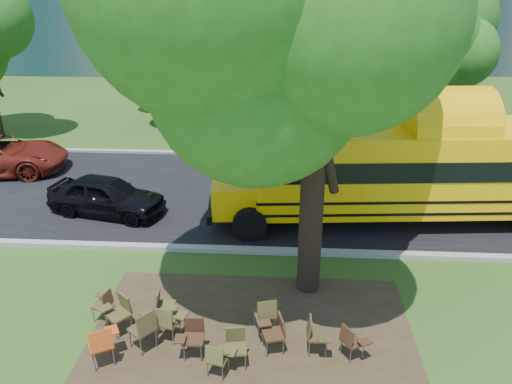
# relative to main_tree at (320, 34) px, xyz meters

# --- Properties ---
(ground) EXTENTS (160.00, 160.00, 0.00)m
(ground) POSITION_rel_main_tree_xyz_m (-2.27, -1.36, -6.13)
(ground) COLOR #2E4B17
(ground) RESTS_ON ground
(dirt_patch) EXTENTS (7.00, 4.50, 0.03)m
(dirt_patch) POSITION_rel_main_tree_xyz_m (-1.27, -1.86, -6.11)
(dirt_patch) COLOR #382819
(dirt_patch) RESTS_ON ground
(asphalt_road) EXTENTS (80.00, 8.00, 0.04)m
(asphalt_road) POSITION_rel_main_tree_xyz_m (-2.27, 5.64, -6.11)
(asphalt_road) COLOR black
(asphalt_road) RESTS_ON ground
(kerb_near) EXTENTS (80.00, 0.25, 0.14)m
(kerb_near) POSITION_rel_main_tree_xyz_m (-2.27, 1.64, -6.06)
(kerb_near) COLOR gray
(kerb_near) RESTS_ON ground
(kerb_far) EXTENTS (80.00, 0.25, 0.14)m
(kerb_far) POSITION_rel_main_tree_xyz_m (-2.27, 9.74, -6.06)
(kerb_far) COLOR gray
(kerb_far) RESTS_ON ground
(bg_tree_2) EXTENTS (4.80, 4.80, 6.62)m
(bg_tree_2) POSITION_rel_main_tree_xyz_m (-7.27, 14.64, -1.92)
(bg_tree_2) COLOR black
(bg_tree_2) RESTS_ON ground
(bg_tree_3) EXTENTS (5.60, 5.60, 7.84)m
(bg_tree_3) POSITION_rel_main_tree_xyz_m (5.73, 12.64, -1.10)
(bg_tree_3) COLOR black
(bg_tree_3) RESTS_ON ground
(main_tree) EXTENTS (7.20, 7.20, 9.74)m
(main_tree) POSITION_rel_main_tree_xyz_m (0.00, 0.00, 0.00)
(main_tree) COLOR black
(main_tree) RESTS_ON ground
(school_bus) EXTENTS (12.68, 3.81, 3.06)m
(school_bus) POSITION_rel_main_tree_xyz_m (3.93, 4.09, -4.36)
(school_bus) COLOR #FEBB08
(school_bus) RESTS_ON ground
(chair_0) EXTENTS (0.64, 0.78, 0.96)m
(chair_0) POSITION_rel_main_tree_xyz_m (-4.16, -2.94, -5.54)
(chair_0) COLOR #C24B14
(chair_0) RESTS_ON ground
(chair_1) EXTENTS (0.67, 0.52, 0.89)m
(chair_1) POSITION_rel_main_tree_xyz_m (-3.03, -2.16, -5.58)
(chair_1) COLOR brown
(chair_1) RESTS_ON ground
(chair_2) EXTENTS (0.66, 0.83, 0.97)m
(chair_2) POSITION_rel_main_tree_xyz_m (-3.45, -2.42, -5.53)
(chair_2) COLOR #443C1D
(chair_2) RESTS_ON ground
(chair_3) EXTENTS (0.56, 0.52, 0.87)m
(chair_3) POSITION_rel_main_tree_xyz_m (-2.44, -2.54, -5.59)
(chair_3) COLOR #432718
(chair_3) RESTS_ON ground
(chair_4) EXTENTS (0.61, 0.48, 0.80)m
(chair_4) POSITION_rel_main_tree_xyz_m (-1.84, -3.11, -5.63)
(chair_4) COLOR brown
(chair_4) RESTS_ON ground
(chair_5) EXTENTS (0.57, 0.57, 0.85)m
(chair_5) POSITION_rel_main_tree_xyz_m (-1.55, -2.76, -5.61)
(chair_5) COLOR #4C4621
(chair_5) RESTS_ON ground
(chair_6) EXTENTS (0.64, 0.60, 0.88)m
(chair_6) POSITION_rel_main_tree_xyz_m (-0.76, -2.31, -5.58)
(chair_6) COLOR #422B17
(chair_6) RESTS_ON ground
(chair_7) EXTENTS (0.66, 0.54, 0.80)m
(chair_7) POSITION_rel_main_tree_xyz_m (0.78, -2.47, -5.63)
(chair_7) COLOR #3E2616
(chair_7) RESTS_ON ground
(chair_8) EXTENTS (0.46, 0.59, 0.78)m
(chair_8) POSITION_rel_main_tree_xyz_m (-4.63, -1.52, -5.64)
(chair_8) COLOR #503A1C
(chair_8) RESTS_ON ground
(chair_9) EXTENTS (0.80, 0.63, 0.93)m
(chair_9) POSITION_rel_main_tree_xyz_m (-4.15, -1.90, -5.55)
(chair_9) COLOR #4B4320
(chair_9) RESTS_ON ground
(chair_10) EXTENTS (0.51, 0.54, 0.82)m
(chair_10) POSITION_rel_main_tree_xyz_m (-3.27, -1.52, -5.62)
(chair_10) COLOR brown
(chair_10) RESTS_ON ground
(chair_11) EXTENTS (0.63, 0.69, 0.92)m
(chair_11) POSITION_rel_main_tree_xyz_m (-0.96, -1.76, -5.56)
(chair_11) COLOR #4A4120
(chair_11) RESTS_ON ground
(chair_12) EXTENTS (0.51, 0.55, 0.86)m
(chair_12) POSITION_rel_main_tree_xyz_m (0.06, -2.35, -5.60)
(chair_12) COLOR #41371C
(chair_12) RESTS_ON ground
(black_car) EXTENTS (4.03, 2.31, 1.29)m
(black_car) POSITION_rel_main_tree_xyz_m (-6.37, 3.84, -5.48)
(black_car) COLOR black
(black_car) RESTS_ON ground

